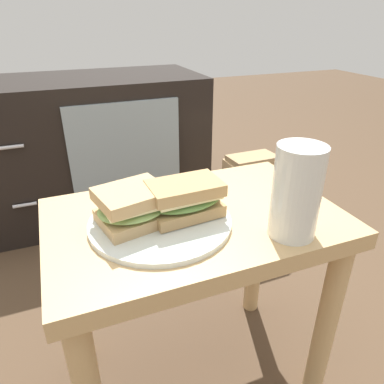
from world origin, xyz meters
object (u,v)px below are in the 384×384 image
(plate, at_px, (160,222))
(paper_bag, at_px, (249,199))
(sandwich_front, at_px, (133,207))
(tv_cabinet, at_px, (88,148))
(sandwich_back, at_px, (185,199))
(beer_glass, at_px, (296,194))

(plate, xyz_separation_m, paper_bag, (0.49, 0.49, -0.29))
(paper_bag, bearing_deg, sandwich_front, -138.15)
(tv_cabinet, height_order, sandwich_back, tv_cabinet)
(sandwich_front, bearing_deg, tv_cabinet, 89.04)
(beer_glass, bearing_deg, paper_bag, 64.40)
(plate, bearing_deg, sandwich_front, 175.79)
(tv_cabinet, xyz_separation_m, plate, (0.03, -0.96, 0.17))
(paper_bag, bearing_deg, tv_cabinet, 138.21)
(tv_cabinet, height_order, plate, tv_cabinet)
(beer_glass, height_order, paper_bag, beer_glass)
(sandwich_front, relative_size, sandwich_back, 0.98)
(beer_glass, xyz_separation_m, paper_bag, (0.29, 0.60, -0.37))
(plate, relative_size, sandwich_back, 1.77)
(paper_bag, bearing_deg, plate, -135.32)
(plate, distance_m, paper_bag, 0.75)
(beer_glass, distance_m, paper_bag, 0.76)
(tv_cabinet, bearing_deg, paper_bag, -41.79)
(beer_glass, bearing_deg, tv_cabinet, 102.42)
(tv_cabinet, bearing_deg, beer_glass, -77.58)
(sandwich_front, bearing_deg, paper_bag, 41.85)
(beer_glass, bearing_deg, sandwich_back, 144.65)
(tv_cabinet, xyz_separation_m, beer_glass, (0.24, -1.07, 0.25))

